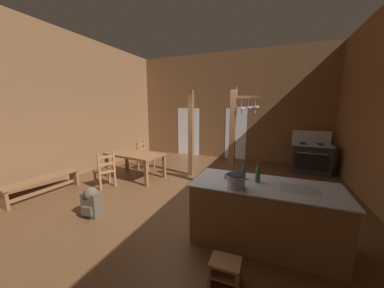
{
  "coord_description": "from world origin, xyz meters",
  "views": [
    {
      "loc": [
        1.79,
        -4.05,
        2.08
      ],
      "look_at": [
        -0.0,
        0.44,
        1.22
      ],
      "focal_mm": 19.12,
      "sensor_mm": 36.0,
      "label": 1
    }
  ],
  "objects_px": {
    "bench_along_left_wall": "(43,183)",
    "bottle_tall_on_counter": "(244,172)",
    "stove_range": "(310,158)",
    "mixing_bowl_on_counter": "(229,176)",
    "ladderback_chair_by_post": "(105,170)",
    "bottle_short_on_counter": "(258,174)",
    "ladderback_chair_near_window": "(145,156)",
    "dining_table": "(135,156)",
    "stockpot_on_counter": "(236,181)",
    "step_stool": "(225,270)",
    "kitchen_island": "(263,213)",
    "backpack": "(91,201)"
  },
  "relations": [
    {
      "from": "bench_along_left_wall",
      "to": "bottle_tall_on_counter",
      "type": "distance_m",
      "value": 4.69
    },
    {
      "from": "stove_range",
      "to": "mixing_bowl_on_counter",
      "type": "relative_size",
      "value": 7.99
    },
    {
      "from": "ladderback_chair_by_post",
      "to": "mixing_bowl_on_counter",
      "type": "bearing_deg",
      "value": -12.33
    },
    {
      "from": "bottle_short_on_counter",
      "to": "stove_range",
      "type": "bearing_deg",
      "value": 72.28
    },
    {
      "from": "stove_range",
      "to": "ladderback_chair_by_post",
      "type": "relative_size",
      "value": 1.39
    },
    {
      "from": "ladderback_chair_near_window",
      "to": "mixing_bowl_on_counter",
      "type": "distance_m",
      "value": 4.29
    },
    {
      "from": "dining_table",
      "to": "stockpot_on_counter",
      "type": "distance_m",
      "value": 3.93
    },
    {
      "from": "step_stool",
      "to": "ladderback_chair_near_window",
      "type": "distance_m",
      "value": 5.12
    },
    {
      "from": "stove_range",
      "to": "dining_table",
      "type": "height_order",
      "value": "stove_range"
    },
    {
      "from": "stove_range",
      "to": "ladderback_chair_by_post",
      "type": "distance_m",
      "value": 6.27
    },
    {
      "from": "kitchen_island",
      "to": "backpack",
      "type": "height_order",
      "value": "kitchen_island"
    },
    {
      "from": "bench_along_left_wall",
      "to": "bottle_tall_on_counter",
      "type": "xyz_separation_m",
      "value": [
        4.62,
        0.31,
        0.74
      ]
    },
    {
      "from": "kitchen_island",
      "to": "ladderback_chair_near_window",
      "type": "xyz_separation_m",
      "value": [
        -3.98,
        2.6,
        -0.02
      ]
    },
    {
      "from": "ladderback_chair_near_window",
      "to": "bottle_short_on_counter",
      "type": "distance_m",
      "value": 4.67
    },
    {
      "from": "ladderback_chair_by_post",
      "to": "bottle_short_on_counter",
      "type": "bearing_deg",
      "value": -11.11
    },
    {
      "from": "kitchen_island",
      "to": "backpack",
      "type": "xyz_separation_m",
      "value": [
        -3.1,
        -0.44,
        -0.15
      ]
    },
    {
      "from": "stove_range",
      "to": "ladderback_chair_by_post",
      "type": "height_order",
      "value": "stove_range"
    },
    {
      "from": "dining_table",
      "to": "ladderback_chair_near_window",
      "type": "height_order",
      "value": "ladderback_chair_near_window"
    },
    {
      "from": "ladderback_chair_by_post",
      "to": "stockpot_on_counter",
      "type": "height_order",
      "value": "stockpot_on_counter"
    },
    {
      "from": "stockpot_on_counter",
      "to": "dining_table",
      "type": "bearing_deg",
      "value": 148.78
    },
    {
      "from": "dining_table",
      "to": "ladderback_chair_by_post",
      "type": "xyz_separation_m",
      "value": [
        -0.26,
        -0.92,
        -0.2
      ]
    },
    {
      "from": "bench_along_left_wall",
      "to": "backpack",
      "type": "distance_m",
      "value": 1.89
    },
    {
      "from": "dining_table",
      "to": "mixing_bowl_on_counter",
      "type": "relative_size",
      "value": 10.95
    },
    {
      "from": "kitchen_island",
      "to": "backpack",
      "type": "relative_size",
      "value": 3.64
    },
    {
      "from": "dining_table",
      "to": "bench_along_left_wall",
      "type": "xyz_separation_m",
      "value": [
        -1.23,
        -1.9,
        -0.34
      ]
    },
    {
      "from": "stove_range",
      "to": "stockpot_on_counter",
      "type": "xyz_separation_m",
      "value": [
        -1.63,
        -4.57,
        0.56
      ]
    },
    {
      "from": "kitchen_island",
      "to": "ladderback_chair_near_window",
      "type": "height_order",
      "value": "ladderback_chair_near_window"
    },
    {
      "from": "ladderback_chair_near_window",
      "to": "bench_along_left_wall",
      "type": "height_order",
      "value": "ladderback_chair_near_window"
    },
    {
      "from": "stove_range",
      "to": "bench_along_left_wall",
      "type": "relative_size",
      "value": 0.79
    },
    {
      "from": "stove_range",
      "to": "step_stool",
      "type": "xyz_separation_m",
      "value": [
        -1.6,
        -5.29,
        -0.3
      ]
    },
    {
      "from": "step_stool",
      "to": "bench_along_left_wall",
      "type": "bearing_deg",
      "value": 169.46
    },
    {
      "from": "stockpot_on_counter",
      "to": "mixing_bowl_on_counter",
      "type": "relative_size",
      "value": 2.04
    },
    {
      "from": "bench_along_left_wall",
      "to": "stove_range",
      "type": "bearing_deg",
      "value": 35.57
    },
    {
      "from": "stove_range",
      "to": "ladderback_chair_near_window",
      "type": "distance_m",
      "value": 5.49
    },
    {
      "from": "ladderback_chair_by_post",
      "to": "bench_along_left_wall",
      "type": "height_order",
      "value": "ladderback_chair_by_post"
    },
    {
      "from": "dining_table",
      "to": "bottle_short_on_counter",
      "type": "distance_m",
      "value": 4.01
    },
    {
      "from": "dining_table",
      "to": "bench_along_left_wall",
      "type": "bearing_deg",
      "value": -123.03
    },
    {
      "from": "stockpot_on_counter",
      "to": "mixing_bowl_on_counter",
      "type": "bearing_deg",
      "value": 115.68
    },
    {
      "from": "bottle_tall_on_counter",
      "to": "stove_range",
      "type": "bearing_deg",
      "value": 69.05
    },
    {
      "from": "step_stool",
      "to": "ladderback_chair_by_post",
      "type": "xyz_separation_m",
      "value": [
        -3.63,
        1.83,
        0.27
      ]
    },
    {
      "from": "ladderback_chair_by_post",
      "to": "bottle_tall_on_counter",
      "type": "distance_m",
      "value": 3.76
    },
    {
      "from": "kitchen_island",
      "to": "dining_table",
      "type": "height_order",
      "value": "kitchen_island"
    },
    {
      "from": "dining_table",
      "to": "bottle_tall_on_counter",
      "type": "distance_m",
      "value": 3.76
    },
    {
      "from": "kitchen_island",
      "to": "backpack",
      "type": "bearing_deg",
      "value": -171.92
    },
    {
      "from": "bench_along_left_wall",
      "to": "stockpot_on_counter",
      "type": "xyz_separation_m",
      "value": [
        4.58,
        -0.13,
        0.73
      ]
    },
    {
      "from": "step_stool",
      "to": "bottle_tall_on_counter",
      "type": "height_order",
      "value": "bottle_tall_on_counter"
    },
    {
      "from": "mixing_bowl_on_counter",
      "to": "ladderback_chair_by_post",
      "type": "bearing_deg",
      "value": 167.67
    },
    {
      "from": "kitchen_island",
      "to": "stockpot_on_counter",
      "type": "bearing_deg",
      "value": -144.74
    },
    {
      "from": "kitchen_island",
      "to": "ladderback_chair_by_post",
      "type": "distance_m",
      "value": 4.08
    },
    {
      "from": "dining_table",
      "to": "ladderback_chair_near_window",
      "type": "distance_m",
      "value": 0.91
    }
  ]
}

